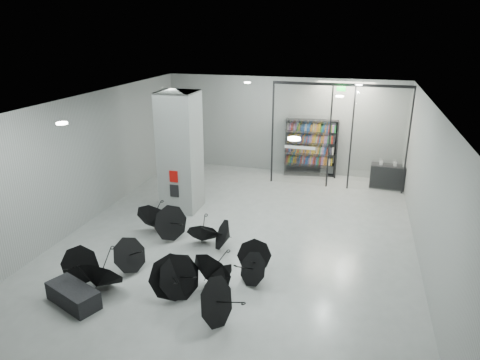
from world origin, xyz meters
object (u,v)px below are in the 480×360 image
(column, at_px, (180,152))
(shop_counter, at_px, (390,177))
(bench, at_px, (73,295))
(umbrella_cluster, at_px, (176,264))
(bookshelf, at_px, (311,148))

(column, height_order, shop_counter, column)
(bench, distance_m, umbrella_cluster, 2.47)
(column, distance_m, umbrella_cluster, 4.62)
(column, bearing_deg, bench, -92.19)
(umbrella_cluster, bearing_deg, shop_counter, 55.76)
(umbrella_cluster, bearing_deg, bookshelf, 75.58)
(bench, distance_m, shop_counter, 12.15)
(bench, bearing_deg, column, 109.96)
(bookshelf, relative_size, shop_counter, 1.56)
(bookshelf, bearing_deg, shop_counter, -22.76)
(bench, xyz_separation_m, shop_counter, (7.21, 9.78, 0.24))
(column, relative_size, bench, 2.98)
(shop_counter, relative_size, umbrella_cluster, 0.29)
(bench, relative_size, shop_counter, 0.89)
(column, distance_m, bookshelf, 6.12)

